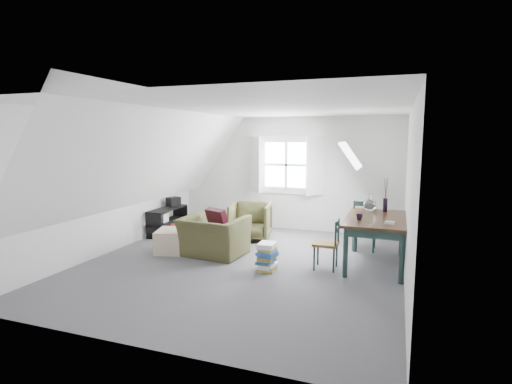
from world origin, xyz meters
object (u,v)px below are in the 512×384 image
at_px(dining_chair_near, 328,243).
at_px(media_shelf, 167,222).
at_px(armchair_near, 214,255).
at_px(dining_chair_far, 364,224).
at_px(magazine_stack, 267,257).
at_px(armchair_far, 250,239).
at_px(ottoman, 175,241).
at_px(dining_table, 377,224).

distance_m(dining_chair_near, media_shelf, 3.81).
relative_size(armchair_near, dining_chair_near, 1.32).
bearing_deg(dining_chair_far, magazine_stack, 45.08).
distance_m(armchair_near, armchair_far, 1.30).
xyz_separation_m(armchair_near, armchair_far, (0.20, 1.28, 0.00)).
relative_size(dining_chair_far, media_shelf, 0.86).
bearing_deg(magazine_stack, dining_chair_far, 51.73).
relative_size(ottoman, media_shelf, 0.56).
bearing_deg(dining_chair_near, armchair_far, -133.11).
bearing_deg(dining_chair_near, magazine_stack, -72.47).
xyz_separation_m(ottoman, media_shelf, (-0.87, 1.12, 0.05)).
bearing_deg(dining_table, media_shelf, 173.71).
relative_size(dining_chair_far, magazine_stack, 2.16).
bearing_deg(dining_chair_far, armchair_far, -7.88).
bearing_deg(media_shelf, dining_chair_near, -21.84).
xyz_separation_m(armchair_far, dining_chair_far, (2.25, -0.05, 0.49)).
relative_size(armchair_far, dining_table, 0.51).
xyz_separation_m(armchair_near, dining_chair_near, (2.00, -0.05, 0.42)).
height_order(ottoman, media_shelf, media_shelf).
xyz_separation_m(dining_chair_far, magazine_stack, (-1.32, -1.68, -0.27)).
xyz_separation_m(media_shelf, magazine_stack, (2.76, -1.52, -0.03)).
relative_size(dining_chair_near, media_shelf, 0.73).
distance_m(armchair_near, dining_chair_near, 2.04).
xyz_separation_m(armchair_far, dining_table, (2.50, -0.93, 0.69)).
height_order(armchair_near, media_shelf, media_shelf).
height_order(armchair_far, media_shelf, media_shelf).
distance_m(armchair_far, magazine_stack, 1.97).
bearing_deg(magazine_stack, armchair_far, 118.16).
xyz_separation_m(armchair_near, dining_chair_far, (2.45, 1.23, 0.49)).
bearing_deg(dining_table, dining_chair_far, 109.25).
xyz_separation_m(armchair_near, ottoman, (-0.76, -0.04, 0.20)).
distance_m(armchair_far, ottoman, 1.65).
relative_size(armchair_near, dining_table, 0.66).
bearing_deg(dining_chair_near, dining_table, 113.46).
distance_m(media_shelf, magazine_stack, 3.15).
bearing_deg(armchair_near, ottoman, 8.33).
bearing_deg(magazine_stack, ottoman, 168.06).
relative_size(armchair_near, magazine_stack, 2.44).
relative_size(dining_table, media_shelf, 1.46).
relative_size(armchair_far, dining_chair_near, 1.02).
relative_size(ottoman, magazine_stack, 1.42).
height_order(armchair_near, armchair_far, armchair_far).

